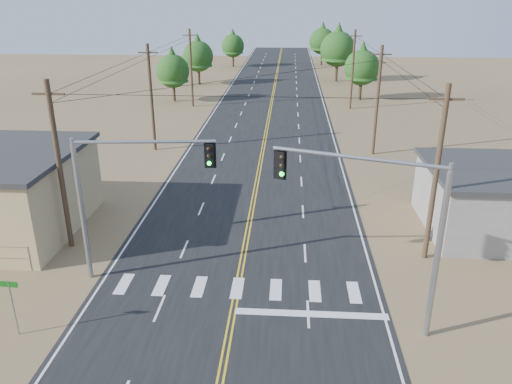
{
  "coord_description": "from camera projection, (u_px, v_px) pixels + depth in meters",
  "views": [
    {
      "loc": [
        2.44,
        -14.03,
        14.27
      ],
      "look_at": [
        0.65,
        12.79,
        3.5
      ],
      "focal_mm": 35.0,
      "sensor_mm": 36.0,
      "label": 1
    }
  ],
  "objects": [
    {
      "name": "utility_pole_left_near",
      "position": [
        59.0,
        166.0,
        28.32
      ],
      "size": [
        1.8,
        0.3,
        10.0
      ],
      "color": "#4C3826",
      "rests_on": "ground"
    },
    {
      "name": "signal_mast_left",
      "position": [
        120.0,
        185.0,
        25.0
      ],
      "size": [
        7.07,
        0.89,
        7.75
      ],
      "rotation": [
        0.0,
        0.0,
        0.09
      ],
      "color": "gray",
      "rests_on": "ground"
    },
    {
      "name": "tree_left_far",
      "position": [
        233.0,
        43.0,
        101.23
      ],
      "size": [
        4.59,
        4.59,
        7.65
      ],
      "color": "#3F2D1E",
      "rests_on": "ground"
    },
    {
      "name": "road",
      "position": [
        261.0,
        158.0,
        46.24
      ],
      "size": [
        15.0,
        200.0,
        0.02
      ],
      "primitive_type": "cube",
      "color": "black",
      "rests_on": "ground"
    },
    {
      "name": "signal_mast_right",
      "position": [
        388.0,
        215.0,
        21.07
      ],
      "size": [
        7.16,
        2.58,
        8.11
      ],
      "rotation": [
        0.0,
        0.0,
        -0.32
      ],
      "color": "gray",
      "rests_on": "ground"
    },
    {
      "name": "tree_left_mid",
      "position": [
        198.0,
        53.0,
        81.4
      ],
      "size": [
        4.97,
        4.97,
        8.29
      ],
      "color": "#3F2D1E",
      "rests_on": "ground"
    },
    {
      "name": "tree_right_far",
      "position": [
        322.0,
        38.0,
        103.19
      ],
      "size": [
        5.33,
        5.33,
        8.88
      ],
      "color": "#3F2D1E",
      "rests_on": "ground"
    },
    {
      "name": "utility_pole_right_near",
      "position": [
        436.0,
        174.0,
        27.02
      ],
      "size": [
        1.8,
        0.3,
        10.0
      ],
      "color": "#4C3826",
      "rests_on": "ground"
    },
    {
      "name": "tree_right_mid",
      "position": [
        338.0,
        45.0,
        84.04
      ],
      "size": [
        5.88,
        5.88,
        9.81
      ],
      "color": "#3F2D1E",
      "rests_on": "ground"
    },
    {
      "name": "tree_left_near",
      "position": [
        173.0,
        68.0,
        68.69
      ],
      "size": [
        4.56,
        4.56,
        7.6
      ],
      "color": "#3F2D1E",
      "rests_on": "ground"
    },
    {
      "name": "utility_pole_right_mid",
      "position": [
        377.0,
        100.0,
        45.54
      ],
      "size": [
        1.8,
        0.3,
        10.0
      ],
      "color": "#4C3826",
      "rests_on": "ground"
    },
    {
      "name": "tree_right_near",
      "position": [
        362.0,
        64.0,
        69.59
      ],
      "size": [
        4.9,
        4.9,
        8.17
      ],
      "color": "#3F2D1E",
      "rests_on": "ground"
    },
    {
      "name": "utility_pole_right_far",
      "position": [
        353.0,
        69.0,
        64.07
      ],
      "size": [
        1.8,
        0.3,
        10.0
      ],
      "color": "#4C3826",
      "rests_on": "ground"
    },
    {
      "name": "street_sign",
      "position": [
        12.0,
        299.0,
        21.72
      ],
      "size": [
        0.82,
        0.08,
        2.74
      ],
      "rotation": [
        0.0,
        0.0,
        -0.06
      ],
      "color": "gray",
      "rests_on": "ground"
    },
    {
      "name": "utility_pole_left_far",
      "position": [
        191.0,
        68.0,
        65.36
      ],
      "size": [
        1.8,
        0.3,
        10.0
      ],
      "color": "#4C3826",
      "rests_on": "ground"
    },
    {
      "name": "utility_pole_left_mid",
      "position": [
        151.0,
        97.0,
        46.84
      ],
      "size": [
        1.8,
        0.3,
        10.0
      ],
      "color": "#4C3826",
      "rests_on": "ground"
    }
  ]
}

